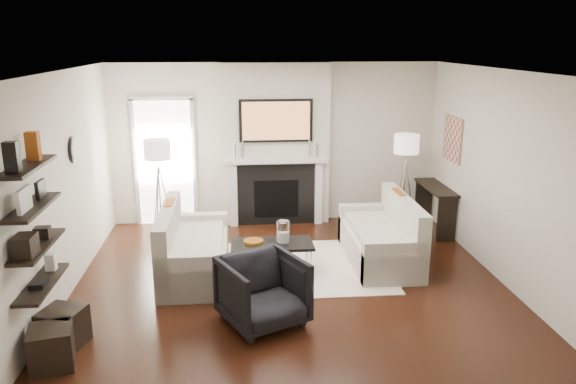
{
  "coord_description": "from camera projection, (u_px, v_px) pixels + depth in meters",
  "views": [
    {
      "loc": [
        -0.65,
        -6.37,
        3.06
      ],
      "look_at": [
        0.0,
        0.6,
        1.15
      ],
      "focal_mm": 35.0,
      "sensor_mm": 36.0,
      "label": 1
    }
  ],
  "objects": [
    {
      "name": "room_envelope",
      "position": [
        293.0,
        189.0,
        6.63
      ],
      "size": [
        6.0,
        6.0,
        6.0
      ],
      "color": "black",
      "rests_on": "ground"
    },
    {
      "name": "chimney_breast",
      "position": [
        275.0,
        145.0,
        9.39
      ],
      "size": [
        1.8,
        0.25,
        2.7
      ],
      "primitive_type": "cube",
      "color": "silver",
      "rests_on": "floor"
    },
    {
      "name": "fireplace_surround",
      "position": [
        276.0,
        195.0,
        9.48
      ],
      "size": [
        1.3,
        0.02,
        1.04
      ],
      "primitive_type": "cube",
      "color": "black",
      "rests_on": "floor"
    },
    {
      "name": "firebox",
      "position": [
        276.0,
        199.0,
        9.49
      ],
      "size": [
        0.75,
        0.02,
        0.65
      ],
      "primitive_type": "cube",
      "color": "black",
      "rests_on": "floor"
    },
    {
      "name": "mantel_pilaster_l",
      "position": [
        233.0,
        195.0,
        9.38
      ],
      "size": [
        0.12,
        0.08,
        1.1
      ],
      "primitive_type": "cube",
      "color": "white",
      "rests_on": "floor"
    },
    {
      "name": "mantel_pilaster_r",
      "position": [
        319.0,
        192.0,
        9.51
      ],
      "size": [
        0.12,
        0.08,
        1.1
      ],
      "primitive_type": "cube",
      "color": "white",
      "rests_on": "floor"
    },
    {
      "name": "mantel_shelf",
      "position": [
        276.0,
        161.0,
        9.27
      ],
      "size": [
        1.7,
        0.18,
        0.07
      ],
      "primitive_type": "cube",
      "color": "white",
      "rests_on": "chimney_breast"
    },
    {
      "name": "tv_body",
      "position": [
        276.0,
        121.0,
        9.12
      ],
      "size": [
        1.2,
        0.06,
        0.7
      ],
      "primitive_type": "cube",
      "color": "black",
      "rests_on": "chimney_breast"
    },
    {
      "name": "tv_screen",
      "position": [
        276.0,
        121.0,
        9.09
      ],
      "size": [
        1.1,
        0.0,
        0.62
      ],
      "primitive_type": "cube",
      "color": "#BF723F",
      "rests_on": "tv_body"
    },
    {
      "name": "candlestick_l_tall",
      "position": [
        243.0,
        150.0,
        9.18
      ],
      "size": [
        0.04,
        0.04,
        0.3
      ],
      "primitive_type": "cylinder",
      "color": "silver",
      "rests_on": "mantel_shelf"
    },
    {
      "name": "candlestick_l_short",
      "position": [
        235.0,
        152.0,
        9.18
      ],
      "size": [
        0.04,
        0.04,
        0.24
      ],
      "primitive_type": "cylinder",
      "color": "silver",
      "rests_on": "mantel_shelf"
    },
    {
      "name": "candlestick_r_tall",
      "position": [
        309.0,
        149.0,
        9.28
      ],
      "size": [
        0.04,
        0.04,
        0.3
      ],
      "primitive_type": "cylinder",
      "color": "silver",
      "rests_on": "mantel_shelf"
    },
    {
      "name": "candlestick_r_short",
      "position": [
        317.0,
        151.0,
        9.3
      ],
      "size": [
        0.04,
        0.04,
        0.24
      ],
      "primitive_type": "cylinder",
      "color": "silver",
      "rests_on": "mantel_shelf"
    },
    {
      "name": "hallway_panel",
      "position": [
        165.0,
        163.0,
        9.4
      ],
      "size": [
        0.9,
        0.02,
        2.1
      ],
      "primitive_type": "cube",
      "color": "white",
      "rests_on": "floor"
    },
    {
      "name": "door_trim_l",
      "position": [
        136.0,
        164.0,
        9.34
      ],
      "size": [
        0.06,
        0.06,
        2.16
      ],
      "primitive_type": "cube",
      "color": "white",
      "rests_on": "floor"
    },
    {
      "name": "door_trim_r",
      "position": [
        194.0,
        163.0,
        9.43
      ],
      "size": [
        0.06,
        0.06,
        2.16
      ],
      "primitive_type": "cube",
      "color": "white",
      "rests_on": "floor"
    },
    {
      "name": "door_trim_top",
      "position": [
        161.0,
        99.0,
        9.1
      ],
      "size": [
        1.02,
        0.06,
        0.06
      ],
      "primitive_type": "cube",
      "color": "white",
      "rests_on": "wall_back"
    },
    {
      "name": "rug",
      "position": [
        293.0,
        267.0,
        7.78
      ],
      "size": [
        2.6,
        2.0,
        0.01
      ],
      "primitive_type": "cube",
      "color": "beige",
      "rests_on": "floor"
    },
    {
      "name": "loveseat_left_base",
      "position": [
        195.0,
        260.0,
        7.51
      ],
      "size": [
        0.85,
        1.8,
        0.42
      ],
      "primitive_type": "cube",
      "color": "beige",
      "rests_on": "floor"
    },
    {
      "name": "loveseat_left_back",
      "position": [
        169.0,
        238.0,
        7.4
      ],
      "size": [
        0.18,
        1.8,
        0.8
      ],
      "primitive_type": "cube",
      "color": "beige",
      "rests_on": "floor"
    },
    {
      "name": "loveseat_left_arm_n",
      "position": [
        190.0,
        278.0,
        6.71
      ],
      "size": [
        0.85,
        0.18,
        0.6
      ],
      "primitive_type": "cube",
      "color": "beige",
      "rests_on": "floor"
    },
    {
      "name": "loveseat_left_arm_s",
      "position": [
        199.0,
        233.0,
        8.26
      ],
      "size": [
        0.85,
        0.18,
        0.6
      ],
      "primitive_type": "cube",
      "color": "beige",
      "rests_on": "floor"
    },
    {
      "name": "loveseat_left_cushion",
      "position": [
        198.0,
        241.0,
        7.44
      ],
      "size": [
        0.63,
        1.44,
        0.1
      ],
      "primitive_type": "cube",
      "color": "beige",
      "rests_on": "loveseat_left_base"
    },
    {
      "name": "pillow_left_orange",
      "position": [
        170.0,
        216.0,
        7.63
      ],
      "size": [
        0.1,
        0.42,
        0.42
      ],
      "primitive_type": "cube",
      "color": "#9C4813",
      "rests_on": "loveseat_left_cushion"
    },
    {
      "name": "pillow_left_charcoal",
      "position": [
        165.0,
        232.0,
        7.06
      ],
      "size": [
        0.1,
        0.4,
        0.4
      ],
      "primitive_type": "cube",
      "color": "black",
      "rests_on": "loveseat_left_cushion"
    },
    {
      "name": "loveseat_right_base",
      "position": [
        379.0,
        247.0,
        7.96
      ],
      "size": [
        0.85,
        1.8,
        0.42
      ],
      "primitive_type": "cube",
      "color": "beige",
      "rests_on": "floor"
    },
    {
      "name": "loveseat_right_back",
      "position": [
        403.0,
        225.0,
        7.91
      ],
      "size": [
        0.18,
        1.8,
        0.8
      ],
      "primitive_type": "cube",
      "color": "beige",
      "rests_on": "floor"
    },
    {
      "name": "loveseat_right_arm_n",
      "position": [
        395.0,
        263.0,
        7.16
      ],
      "size": [
        0.85,
        0.18,
        0.6
      ],
      "primitive_type": "cube",
      "color": "beige",
      "rests_on": "floor"
    },
    {
      "name": "loveseat_right_arm_s",
      "position": [
        366.0,
        223.0,
        8.72
      ],
      "size": [
        0.85,
        0.18,
        0.6
      ],
      "primitive_type": "cube",
      "color": "beige",
      "rests_on": "floor"
    },
    {
      "name": "loveseat_right_cushion",
      "position": [
        376.0,
        230.0,
        7.89
      ],
      "size": [
        0.63,
        1.44,
        0.1
      ],
      "primitive_type": "cube",
      "color": "beige",
      "rests_on": "loveseat_right_base"
    },
    {
      "name": "pillow_right_orange",
      "position": [
        398.0,
        205.0,
        8.15
      ],
      "size": [
        0.1,
        0.42,
        0.42
      ],
      "primitive_type": "cube",
      "color": "#9C4813",
      "rests_on": "loveseat_right_cushion"
    },
    {
      "name": "pillow_right_charcoal",
      "position": [
        410.0,
        219.0,
        7.57
      ],
      "size": [
        0.1,
        0.4,
        0.4
      ],
      "primitive_type": "cube",
      "color": "black",
      "rests_on": "loveseat_right_cushion"
    },
    {
      "name": "coffee_table",
      "position": [
        272.0,
        244.0,
        7.53
      ],
      "size": [
        1.1,
        0.55,
        0.04
      ],
      "primitive_type": "cube",
      "color": "black",
      "rests_on": "floor"
    },
    {
      "name": "coffee_leg_nw",
      "position": [
        235.0,
        266.0,
        7.33
      ],
      "size": [
        0.02,
        0.02,
        0.38
      ],
      "primitive_type": "cylinder",
      "color": "silver",
      "rests_on": "floor"
    },
    {
      "name": "coffee_leg_ne",
      "position": [
        311.0,
        264.0,
        7.42
      ],
      "size": [
        0.02,
        0.02,
        0.38
      ],
      "primitive_type": "cylinder",
      "color": "silver",
      "rests_on": "floor"
    },
    {
      "name": "coffee_leg_sw",
      "position": [
        235.0,
        254.0,
        7.75
      ],
      "size": [
        0.02,
        0.02,
        0.38
      ],
      "primitive_type": "cylinder",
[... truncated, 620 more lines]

